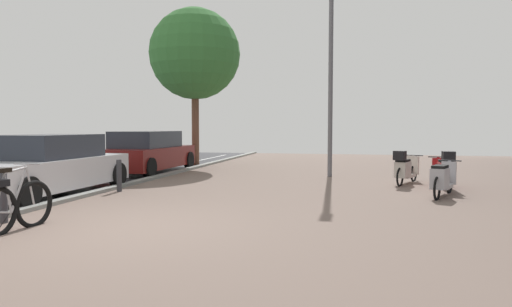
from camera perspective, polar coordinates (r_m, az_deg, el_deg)
name	(u,v)px	position (r m, az deg, el deg)	size (l,w,h in m)	color
ground	(210,235)	(6.73, -5.82, -10.16)	(21.00, 40.00, 0.13)	#27272C
bicycle_foreground	(11,204)	(7.65, -28.55, -5.67)	(0.72, 1.46, 1.12)	black
scooter_near	(405,169)	(12.84, 18.28, -1.81)	(0.92, 1.68, 0.95)	black
scooter_mid	(442,179)	(10.80, 22.45, -3.04)	(0.85, 1.66, 0.81)	black
scooter_far	(444,170)	(12.51, 22.68, -1.99)	(0.52, 1.74, 0.98)	black
parked_car_near	(46,166)	(11.43, -24.98, -1.48)	(1.95, 4.36, 1.38)	silver
parked_car_far	(148,152)	(15.93, -13.51, 0.13)	(1.90, 4.34, 1.41)	maroon
lamp_post	(331,58)	(14.44, 9.43, 11.77)	(0.20, 0.52, 6.69)	slate
street_tree	(195,54)	(18.37, -7.73, 12.31)	(3.57, 3.57, 6.22)	brown
bollard_near	(3,197)	(8.36, -29.29, -4.79)	(0.12, 0.12, 0.85)	#38383D
bollard_far	(119,176)	(11.33, -16.90, -2.69)	(0.12, 0.12, 0.77)	#38383D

